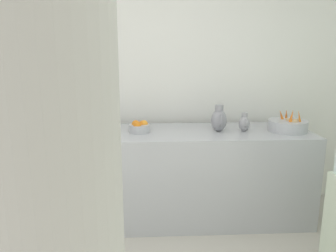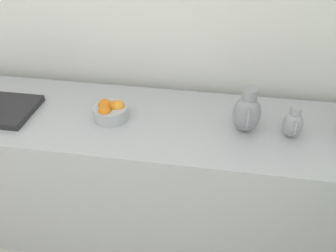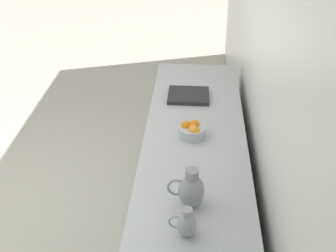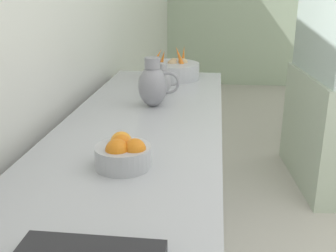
{
  "view_description": "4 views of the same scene",
  "coord_description": "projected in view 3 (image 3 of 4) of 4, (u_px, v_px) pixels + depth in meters",
  "views": [
    {
      "loc": [
        1.62,
        0.09,
        1.66
      ],
      "look_at": [
        -1.31,
        0.24,
        0.98
      ],
      "focal_mm": 35.8,
      "sensor_mm": 36.0,
      "label": 1
    },
    {
      "loc": [
        0.22,
        0.59,
        2.05
      ],
      "look_at": [
        -1.3,
        0.33,
        0.98
      ],
      "focal_mm": 39.07,
      "sensor_mm": 36.0,
      "label": 2
    },
    {
      "loc": [
        -1.46,
        2.75,
        2.62
      ],
      "look_at": [
        -1.28,
        0.01,
        0.99
      ],
      "focal_mm": 48.4,
      "sensor_mm": 36.0,
      "label": 3
    },
    {
      "loc": [
        -1.14,
        -1.3,
        1.5
      ],
      "look_at": [
        -1.31,
        0.15,
        0.99
      ],
      "focal_mm": 43.74,
      "sensor_mm": 36.0,
      "label": 4
    }
  ],
  "objects": [
    {
      "name": "ground_plane",
      "position": [
        16.0,
        222.0,
        3.78
      ],
      "size": [
        16.07,
        16.07,
        0.0
      ],
      "primitive_type": "plane",
      "color": "#B7B2A5"
    },
    {
      "name": "tile_wall_left",
      "position": [
        288.0,
        107.0,
        2.36
      ],
      "size": [
        0.1,
        9.07,
        3.0
      ],
      "primitive_type": "cube",
      "color": "silver",
      "rests_on": "ground_plane"
    },
    {
      "name": "prep_counter",
      "position": [
        193.0,
        198.0,
        3.35
      ],
      "size": [
        0.74,
        2.96,
        0.89
      ],
      "primitive_type": "cube",
      "color": "#ADAFB5",
      "rests_on": "ground_plane"
    },
    {
      "name": "orange_bowl",
      "position": [
        192.0,
        130.0,
        3.23
      ],
      "size": [
        0.2,
        0.2,
        0.11
      ],
      "color": "#ADAFB5",
      "rests_on": "prep_counter"
    },
    {
      "name": "metal_pitcher_tall",
      "position": [
        191.0,
        190.0,
        2.55
      ],
      "size": [
        0.21,
        0.15,
        0.25
      ],
      "color": "gray",
      "rests_on": "prep_counter"
    },
    {
      "name": "metal_pitcher_short",
      "position": [
        187.0,
        224.0,
        2.36
      ],
      "size": [
        0.15,
        0.11,
        0.18
      ],
      "color": "#939399",
      "rests_on": "prep_counter"
    },
    {
      "name": "counter_sink_basin",
      "position": [
        188.0,
        95.0,
        3.78
      ],
      "size": [
        0.34,
        0.3,
        0.04
      ],
      "primitive_type": "cube",
      "color": "#232326",
      "rests_on": "prep_counter"
    }
  ]
}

